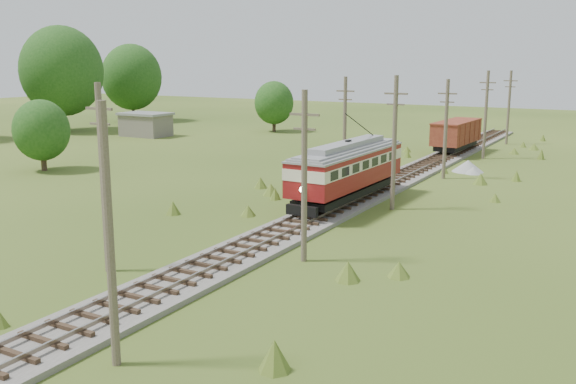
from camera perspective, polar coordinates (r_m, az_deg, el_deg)
The scene contains 17 objects.
railbed_main at distance 48.02m, azimuth 6.90°, elevation -0.16°, with size 3.60×96.00×0.57m.
streetcar at distance 44.53m, azimuth 5.33°, elevation 2.25°, with size 3.28×12.99×5.91m.
gondola at distance 71.24m, azimuth 14.74°, elevation 5.05°, with size 3.29×9.18×3.01m.
gravel_pile at distance 60.16m, azimuth 15.76°, elevation 2.18°, with size 2.92×3.10×1.06m.
utility_pole_r_1 at distance 21.42m, azimuth -15.60°, elevation -3.97°, with size 0.30×0.30×8.80m.
utility_pole_r_2 at distance 31.60m, azimuth 1.46°, elevation 1.51°, with size 1.60×0.30×8.60m.
utility_pole_r_3 at distance 43.39m, azimuth 9.43°, elevation 4.43°, with size 1.60×0.30×9.00m.
utility_pole_r_4 at distance 55.80m, azimuth 13.85°, elevation 5.54°, with size 1.60×0.30×8.40m.
utility_pole_r_5 at distance 68.25m, azimuth 17.17°, elevation 6.65°, with size 1.60×0.30×8.90m.
utility_pole_r_6 at distance 81.01m, azimuth 19.04°, elevation 7.19°, with size 1.60×0.30×8.70m.
utility_pole_l_a at distance 31.25m, azimuth -16.12°, elevation 1.31°, with size 1.60×0.30×9.00m.
utility_pole_l_b at distance 54.58m, azimuth 5.06°, elevation 5.81°, with size 1.60×0.30×8.60m.
tree_left_4 at distance 95.89m, azimuth -19.48°, elevation 10.10°, with size 11.34×11.34×14.61m.
tree_left_5 at distance 108.53m, azimuth -13.73°, elevation 9.89°, with size 9.66×9.66×12.44m.
tree_mid_a at distance 90.23m, azimuth -1.25°, elevation 7.93°, with size 5.46×5.46×7.03m.
tree_mid_c at distance 62.35m, azimuth -21.08°, elevation 5.15°, with size 5.04×5.04×6.49m.
shed at distance 87.04m, azimuth -12.53°, elevation 5.90°, with size 6.40×4.40×3.10m.
Camera 1 is at (17.84, -9.48, 10.05)m, focal length 40.00 mm.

